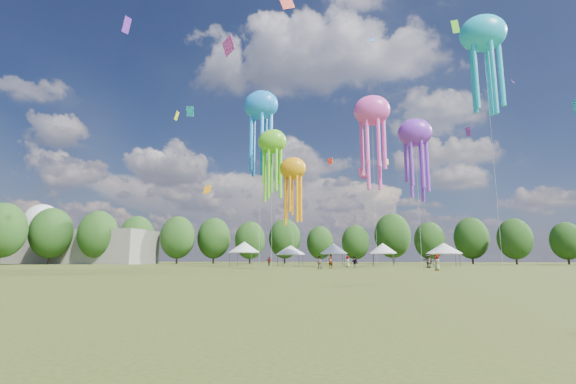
# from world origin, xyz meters

# --- Properties ---
(ground) EXTENTS (300.00, 300.00, 0.00)m
(ground) POSITION_xyz_m (0.00, 0.00, 0.00)
(ground) COLOR #384416
(ground) RESTS_ON ground
(spectator_near) EXTENTS (0.79, 0.64, 1.53)m
(spectator_near) POSITION_xyz_m (-4.76, 34.21, 0.76)
(spectator_near) COLOR gray
(spectator_near) RESTS_ON ground
(spectators_far) EXTENTS (25.72, 20.90, 1.93)m
(spectators_far) POSITION_xyz_m (2.57, 43.81, 0.86)
(spectators_far) COLOR gray
(spectators_far) RESTS_ON ground
(festival_tents) EXTENTS (38.70, 10.06, 4.27)m
(festival_tents) POSITION_xyz_m (-6.77, 55.29, 2.95)
(festival_tents) COLOR #47474C
(festival_tents) RESTS_ON ground
(show_kites) EXTENTS (35.77, 15.87, 32.44)m
(show_kites) POSITION_xyz_m (1.19, 39.69, 20.75)
(show_kites) COLOR #61D523
(show_kites) RESTS_ON ground
(small_kites) EXTENTS (75.98, 51.75, 44.55)m
(small_kites) POSITION_xyz_m (0.82, 43.13, 27.34)
(small_kites) COLOR #61D523
(small_kites) RESTS_ON ground
(treeline) EXTENTS (201.57, 95.24, 13.43)m
(treeline) POSITION_xyz_m (-3.87, 62.51, 6.54)
(treeline) COLOR #38281C
(treeline) RESTS_ON ground
(hangar) EXTENTS (40.00, 12.00, 8.00)m
(hangar) POSITION_xyz_m (-72.00, 72.00, 4.00)
(hangar) COLOR gray
(hangar) RESTS_ON ground
(radome) EXTENTS (9.00, 9.00, 16.00)m
(radome) POSITION_xyz_m (-88.00, 78.00, 9.99)
(radome) COLOR white
(radome) RESTS_ON ground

